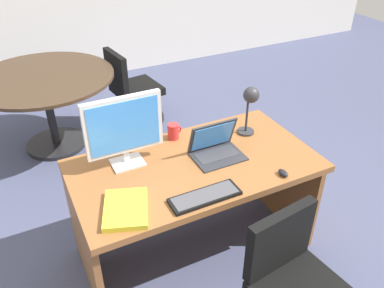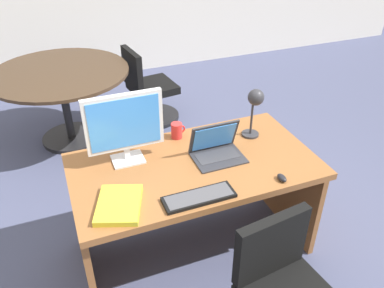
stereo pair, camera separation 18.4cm
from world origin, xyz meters
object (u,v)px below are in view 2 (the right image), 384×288
Objects in this scene: keyboard at (199,197)px; desk_lamp at (255,103)px; meeting_chair_near at (148,92)px; book at (119,205)px; coffee_mug at (176,131)px; meeting_table at (62,89)px; laptop at (216,146)px; desk at (192,185)px; mouse at (282,178)px; monitor at (124,125)px.

desk_lamp is (0.59, 0.47, 0.25)m from keyboard.
book is at bearing -109.33° from meeting_chair_near.
coffee_mug reaches higher than keyboard.
desk_lamp is 2.10m from meeting_table.
keyboard is at bearing -76.02° from meeting_table.
meeting_table is at bearing 93.07° from book.
laptop is 2.94× the size of coffee_mug.
desk is 1.96m from meeting_chair_near.
desk_lamp reaches higher than meeting_table.
desk is 0.69m from desk_lamp.
mouse is at bearing -85.57° from meeting_chair_near.
mouse is 2.37m from meeting_chair_near.
keyboard reaches higher than desk.
monitor reaches higher than keyboard.
desk is 1.92m from meeting_table.
monitor is (-0.38, 0.14, 0.47)m from desk.
mouse is 0.21× the size of book.
desk_lamp is 0.28× the size of meeting_table.
meeting_table is (-1.06, 2.21, -0.19)m from mouse.
meeting_table is (-0.65, 1.81, 0.03)m from desk.
desk_lamp is at bearing -56.32° from meeting_table.
coffee_mug is 1.67m from meeting_table.
coffee_mug is (-0.49, 0.18, -0.21)m from desk_lamp.
mouse is at bearing -2.74° from keyboard.
book reaches higher than keyboard.
monitor reaches higher than laptop.
mouse is 0.71× the size of coffee_mug.
coffee_mug is (0.10, 0.66, 0.04)m from keyboard.
meeting_table is at bearing 98.94° from monitor.
desk_lamp reaches higher than coffee_mug.
coffee_mug is at bearing 159.70° from desk_lamp.
book is (-0.15, -0.42, -0.25)m from monitor.
meeting_chair_near is (0.24, 1.64, -0.48)m from coffee_mug.
desk_lamp is (0.07, 0.50, 0.24)m from mouse.
meeting_chair_near is at bearing 87.75° from laptop.
desk_lamp is (0.87, -0.04, -0.00)m from monitor.
desk is 4.19× the size of book.
desk is at bearing -167.83° from desk_lamp.
monitor is at bearing 118.69° from keyboard.
keyboard is 0.80m from desk_lamp.
book reaches higher than desk.
desk_lamp is at bearing 18.37° from laptop.
meeting_table is at bearing 112.86° from coffee_mug.
keyboard is at bearing -61.31° from monitor.
meeting_chair_near is (0.77, 2.20, -0.44)m from book.
coffee_mug reaches higher than desk.
desk is 0.62m from mouse.
meeting_chair_near is (-0.25, 1.82, -0.68)m from desk_lamp.
laptop is 0.75m from book.
meeting_table is 1.58× the size of meeting_chair_near.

